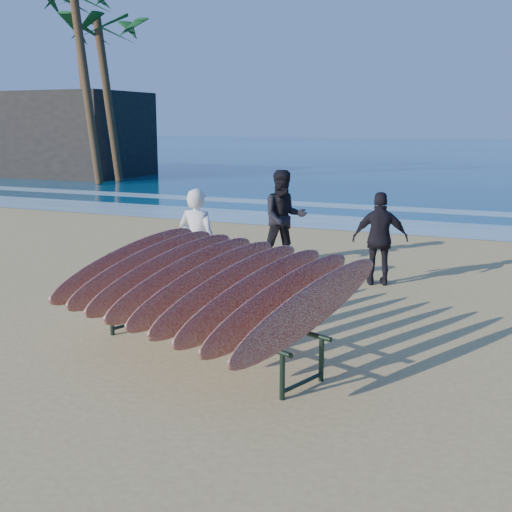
# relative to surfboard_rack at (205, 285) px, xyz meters

# --- Properties ---
(ground) EXTENTS (120.00, 120.00, 0.00)m
(ground) POSITION_rel_surfboard_rack_xyz_m (0.03, 0.66, -0.88)
(ground) COLOR tan
(ground) RESTS_ON ground
(ocean) EXTENTS (160.00, 160.00, 0.00)m
(ocean) POSITION_rel_surfboard_rack_xyz_m (0.03, 55.66, -0.88)
(ocean) COLOR navy
(ocean) RESTS_ON ground
(foam_near) EXTENTS (160.00, 160.00, 0.00)m
(foam_near) POSITION_rel_surfboard_rack_xyz_m (0.03, 10.66, -0.87)
(foam_near) COLOR white
(foam_near) RESTS_ON ground
(foam_far) EXTENTS (160.00, 160.00, 0.00)m
(foam_far) POSITION_rel_surfboard_rack_xyz_m (0.03, 14.16, -0.88)
(foam_far) COLOR white
(foam_far) RESTS_ON ground
(surfboard_rack) EXTENTS (3.81, 3.39, 1.43)m
(surfboard_rack) POSITION_rel_surfboard_rack_xyz_m (0.00, 0.00, 0.00)
(surfboard_rack) COLOR black
(surfboard_rack) RESTS_ON ground
(person_white) EXTENTS (0.64, 0.42, 1.74)m
(person_white) POSITION_rel_surfboard_rack_xyz_m (-1.38, 2.37, -0.01)
(person_white) COLOR silver
(person_white) RESTS_ON ground
(person_dark_a) EXTENTS (1.14, 1.08, 1.85)m
(person_dark_a) POSITION_rel_surfboard_rack_xyz_m (-0.95, 5.15, 0.04)
(person_dark_a) COLOR black
(person_dark_a) RESTS_ON ground
(person_dark_b) EXTENTS (1.02, 0.65, 1.61)m
(person_dark_b) POSITION_rel_surfboard_rack_xyz_m (1.15, 4.25, -0.08)
(person_dark_b) COLOR black
(person_dark_b) RESTS_ON ground
(building) EXTENTS (9.47, 5.26, 4.21)m
(building) POSITION_rel_surfboard_rack_xyz_m (-19.70, 20.57, 1.22)
(building) COLOR #2D2823
(building) RESTS_ON ground
(palm_mid) EXTENTS (5.20, 5.20, 7.51)m
(palm_mid) POSITION_rel_surfboard_rack_xyz_m (-14.29, 18.08, 5.78)
(palm_mid) COLOR brown
(palm_mid) RESTS_ON ground
(palm_right) EXTENTS (5.20, 5.20, 9.22)m
(palm_right) POSITION_rel_surfboard_rack_xyz_m (-16.91, 19.80, 7.43)
(palm_right) COLOR brown
(palm_right) RESTS_ON ground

